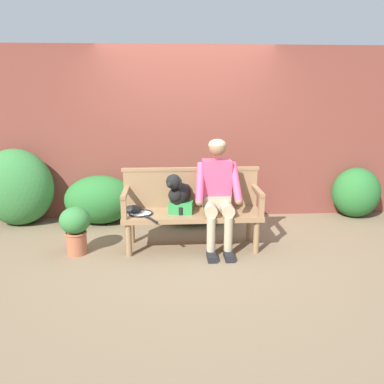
{
  "coord_description": "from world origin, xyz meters",
  "views": [
    {
      "loc": [
        -0.28,
        -4.55,
        1.9
      ],
      "look_at": [
        0.0,
        0.0,
        0.71
      ],
      "focal_mm": 37.12,
      "sensor_mm": 36.0,
      "label": 1
    }
  ],
  "objects_px": {
    "baseball_glove": "(133,209)",
    "potted_plant": "(75,227)",
    "person_seated": "(217,190)",
    "tennis_racket": "(142,214)",
    "sports_bag": "(181,207)",
    "garden_bench": "(192,217)",
    "dog_on_bench": "(178,193)"
  },
  "relations": [
    {
      "from": "tennis_racket",
      "to": "potted_plant",
      "type": "height_order",
      "value": "potted_plant"
    },
    {
      "from": "dog_on_bench",
      "to": "tennis_racket",
      "type": "relative_size",
      "value": 0.87
    },
    {
      "from": "garden_bench",
      "to": "person_seated",
      "type": "height_order",
      "value": "person_seated"
    },
    {
      "from": "sports_bag",
      "to": "potted_plant",
      "type": "bearing_deg",
      "value": -175.67
    },
    {
      "from": "dog_on_bench",
      "to": "baseball_glove",
      "type": "bearing_deg",
      "value": 176.92
    },
    {
      "from": "person_seated",
      "to": "sports_bag",
      "type": "bearing_deg",
      "value": 178.35
    },
    {
      "from": "person_seated",
      "to": "potted_plant",
      "type": "bearing_deg",
      "value": -177.21
    },
    {
      "from": "dog_on_bench",
      "to": "potted_plant",
      "type": "distance_m",
      "value": 1.27
    },
    {
      "from": "person_seated",
      "to": "dog_on_bench",
      "type": "distance_m",
      "value": 0.46
    },
    {
      "from": "dog_on_bench",
      "to": "baseball_glove",
      "type": "relative_size",
      "value": 2.23
    },
    {
      "from": "baseball_glove",
      "to": "sports_bag",
      "type": "xyz_separation_m",
      "value": [
        0.58,
        -0.02,
        0.03
      ]
    },
    {
      "from": "garden_bench",
      "to": "potted_plant",
      "type": "height_order",
      "value": "potted_plant"
    },
    {
      "from": "tennis_racket",
      "to": "baseball_glove",
      "type": "relative_size",
      "value": 2.58
    },
    {
      "from": "baseball_glove",
      "to": "sports_bag",
      "type": "bearing_deg",
      "value": 4.54
    },
    {
      "from": "dog_on_bench",
      "to": "person_seated",
      "type": "bearing_deg",
      "value": -0.68
    },
    {
      "from": "garden_bench",
      "to": "baseball_glove",
      "type": "bearing_deg",
      "value": 178.6
    },
    {
      "from": "garden_bench",
      "to": "baseball_glove",
      "type": "distance_m",
      "value": 0.71
    },
    {
      "from": "garden_bench",
      "to": "sports_bag",
      "type": "distance_m",
      "value": 0.18
    },
    {
      "from": "garden_bench",
      "to": "baseball_glove",
      "type": "height_order",
      "value": "baseball_glove"
    },
    {
      "from": "person_seated",
      "to": "sports_bag",
      "type": "height_order",
      "value": "person_seated"
    },
    {
      "from": "baseball_glove",
      "to": "potted_plant",
      "type": "xyz_separation_m",
      "value": [
        -0.66,
        -0.12,
        -0.16
      ]
    },
    {
      "from": "sports_bag",
      "to": "potted_plant",
      "type": "distance_m",
      "value": 1.26
    },
    {
      "from": "dog_on_bench",
      "to": "sports_bag",
      "type": "relative_size",
      "value": 1.76
    },
    {
      "from": "person_seated",
      "to": "baseball_glove",
      "type": "distance_m",
      "value": 1.03
    },
    {
      "from": "garden_bench",
      "to": "person_seated",
      "type": "distance_m",
      "value": 0.45
    },
    {
      "from": "person_seated",
      "to": "potted_plant",
      "type": "height_order",
      "value": "person_seated"
    },
    {
      "from": "baseball_glove",
      "to": "sports_bag",
      "type": "distance_m",
      "value": 0.58
    },
    {
      "from": "tennis_racket",
      "to": "potted_plant",
      "type": "relative_size",
      "value": 0.99
    },
    {
      "from": "tennis_racket",
      "to": "baseball_glove",
      "type": "bearing_deg",
      "value": 144.28
    },
    {
      "from": "sports_bag",
      "to": "potted_plant",
      "type": "xyz_separation_m",
      "value": [
        -1.24,
        -0.09,
        -0.19
      ]
    },
    {
      "from": "tennis_racket",
      "to": "baseball_glove",
      "type": "xyz_separation_m",
      "value": [
        -0.11,
        0.08,
        0.04
      ]
    },
    {
      "from": "tennis_racket",
      "to": "sports_bag",
      "type": "xyz_separation_m",
      "value": [
        0.47,
        0.06,
        0.06
      ]
    }
  ]
}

